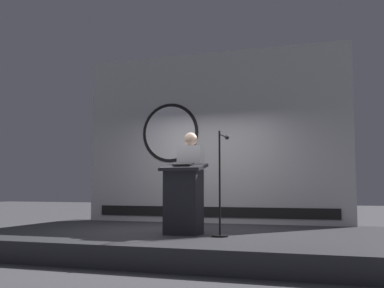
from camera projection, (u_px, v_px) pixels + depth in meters
ground_plane at (180, 250)px, 7.59m from camera, size 40.00×40.00×0.00m
stage_platform at (180, 241)px, 7.60m from camera, size 6.40×4.00×0.30m
banner_display at (211, 137)px, 9.52m from camera, size 5.42×0.12×3.43m
podium at (184, 199)px, 7.17m from camera, size 0.64×0.50×1.08m
speaker_person at (191, 181)px, 7.66m from camera, size 0.40×0.26×1.60m
microphone_stand at (221, 198)px, 6.89m from camera, size 0.24×0.60×1.53m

